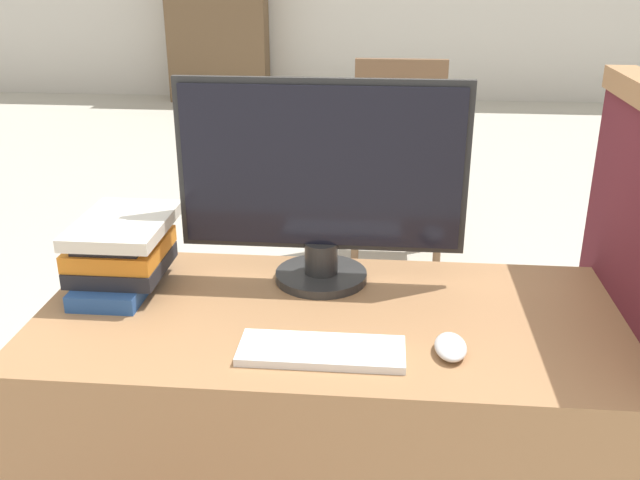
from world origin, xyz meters
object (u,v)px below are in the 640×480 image
keyboard (324,351)px  mouse (451,347)px  book_stack (121,252)px  monitor (321,181)px  far_chair (398,158)px

keyboard → mouse: bearing=6.3°
mouse → book_stack: 0.76m
monitor → keyboard: (0.03, -0.33, -0.23)m
monitor → book_stack: size_ratio=2.25×
mouse → far_chair: bearing=91.8°
monitor → far_chair: monitor is taller
mouse → monitor: bearing=131.9°
monitor → far_chair: size_ratio=0.66×
keyboard → monitor: bearing=95.9°
mouse → keyboard: bearing=-173.7°
keyboard → book_stack: size_ratio=1.11×
monitor → mouse: 0.47m
monitor → book_stack: bearing=-170.9°
monitor → mouse: (0.27, -0.30, -0.22)m
monitor → book_stack: monitor is taller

